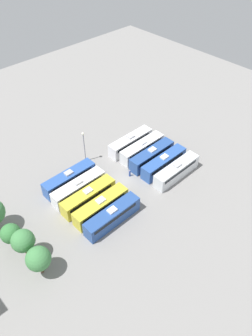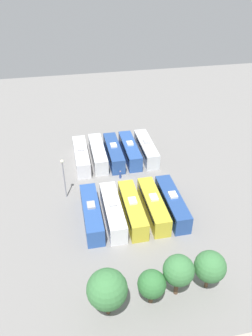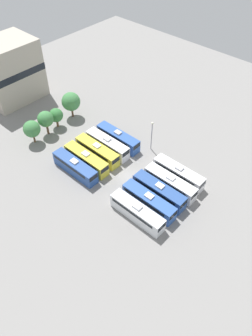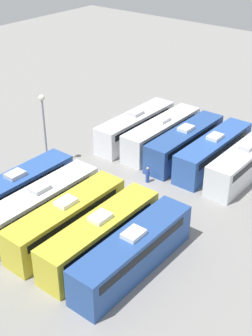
{
  "view_description": "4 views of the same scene",
  "coord_description": "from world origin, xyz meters",
  "px_view_note": "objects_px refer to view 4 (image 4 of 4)",
  "views": [
    {
      "loc": [
        -34.76,
        32.25,
        46.93
      ],
      "look_at": [
        0.0,
        -0.77,
        2.97
      ],
      "focal_mm": 35.0,
      "sensor_mm": 36.0,
      "label": 1
    },
    {
      "loc": [
        8.86,
        46.51,
        35.55
      ],
      "look_at": [
        -0.9,
        -1.31,
        2.48
      ],
      "focal_mm": 35.0,
      "sensor_mm": 36.0,
      "label": 2
    },
    {
      "loc": [
        -35.05,
        -31.8,
        49.61
      ],
      "look_at": [
        -0.42,
        -0.26,
        2.88
      ],
      "focal_mm": 35.0,
      "sensor_mm": 36.0,
      "label": 3
    },
    {
      "loc": [
        -22.29,
        29.33,
        23.51
      ],
      "look_at": [
        0.78,
        0.52,
        2.36
      ],
      "focal_mm": 50.0,
      "sensor_mm": 36.0,
      "label": 4
    }
  ],
  "objects_px": {
    "bus_9": "(17,190)",
    "light_pole": "(44,118)",
    "bus_3": "(162,133)",
    "worker_person": "(148,175)",
    "bus_0": "(245,161)",
    "bus_6": "(101,234)",
    "bus_2": "(185,142)",
    "bus_5": "(133,251)",
    "bus_1": "(213,151)",
    "bus_8": "(41,204)",
    "bus_4": "(135,126)",
    "bus_7": "(67,219)"
  },
  "relations": [
    {
      "from": "bus_9",
      "to": "bus_4",
      "type": "bearing_deg",
      "value": -89.76
    },
    {
      "from": "bus_1",
      "to": "bus_6",
      "type": "xyz_separation_m",
      "value": [
        -0.08,
        17.23,
        0.0
      ]
    },
    {
      "from": "bus_2",
      "to": "bus_3",
      "type": "relative_size",
      "value": 1.0
    },
    {
      "from": "worker_person",
      "to": "light_pole",
      "type": "relative_size",
      "value": 0.21
    },
    {
      "from": "bus_7",
      "to": "bus_1",
      "type": "bearing_deg",
      "value": -100.84
    },
    {
      "from": "bus_6",
      "to": "bus_5",
      "type": "bearing_deg",
      "value": 179.39
    },
    {
      "from": "bus_1",
      "to": "bus_2",
      "type": "distance_m",
      "value": 3.32
    },
    {
      "from": "bus_0",
      "to": "bus_6",
      "type": "distance_m",
      "value": 17.58
    },
    {
      "from": "bus_8",
      "to": "bus_3",
      "type": "bearing_deg",
      "value": -89.9
    },
    {
      "from": "bus_2",
      "to": "bus_6",
      "type": "relative_size",
      "value": 1.0
    },
    {
      "from": "bus_3",
      "to": "bus_2",
      "type": "bearing_deg",
      "value": 175.14
    },
    {
      "from": "bus_8",
      "to": "bus_2",
      "type": "bearing_deg",
      "value": -100.23
    },
    {
      "from": "bus_0",
      "to": "bus_1",
      "type": "distance_m",
      "value": 3.39
    },
    {
      "from": "bus_2",
      "to": "bus_5",
      "type": "bearing_deg",
      "value": 110.83
    },
    {
      "from": "bus_7",
      "to": "bus_8",
      "type": "height_order",
      "value": "same"
    },
    {
      "from": "bus_3",
      "to": "bus_8",
      "type": "height_order",
      "value": "same"
    },
    {
      "from": "bus_5",
      "to": "bus_8",
      "type": "distance_m",
      "value": 9.63
    },
    {
      "from": "bus_3",
      "to": "worker_person",
      "type": "xyz_separation_m",
      "value": [
        -3.19,
        6.86,
        -0.94
      ]
    },
    {
      "from": "bus_3",
      "to": "worker_person",
      "type": "relative_size",
      "value": 7.0
    },
    {
      "from": "worker_person",
      "to": "bus_3",
      "type": "bearing_deg",
      "value": -65.02
    },
    {
      "from": "bus_0",
      "to": "bus_1",
      "type": "bearing_deg",
      "value": 0.71
    },
    {
      "from": "bus_2",
      "to": "bus_7",
      "type": "xyz_separation_m",
      "value": [
        0.01,
        17.29,
        0.0
      ]
    },
    {
      "from": "bus_4",
      "to": "bus_9",
      "type": "xyz_separation_m",
      "value": [
        -0.07,
        16.93,
        0.0
      ]
    },
    {
      "from": "bus_2",
      "to": "bus_7",
      "type": "distance_m",
      "value": 17.29
    },
    {
      "from": "bus_2",
      "to": "bus_7",
      "type": "bearing_deg",
      "value": 89.95
    },
    {
      "from": "bus_1",
      "to": "bus_7",
      "type": "bearing_deg",
      "value": 79.16
    },
    {
      "from": "bus_3",
      "to": "bus_6",
      "type": "bearing_deg",
      "value": 110.59
    },
    {
      "from": "bus_3",
      "to": "worker_person",
      "type": "bearing_deg",
      "value": 114.98
    },
    {
      "from": "bus_0",
      "to": "bus_4",
      "type": "bearing_deg",
      "value": 1.03
    },
    {
      "from": "bus_2",
      "to": "bus_4",
      "type": "xyz_separation_m",
      "value": [
        6.44,
        0.08,
        0.0
      ]
    },
    {
      "from": "bus_7",
      "to": "light_pole",
      "type": "distance_m",
      "value": 12.73
    },
    {
      "from": "bus_0",
      "to": "bus_5",
      "type": "bearing_deg",
      "value": 89.4
    },
    {
      "from": "bus_6",
      "to": "worker_person",
      "type": "height_order",
      "value": "bus_6"
    },
    {
      "from": "bus_0",
      "to": "bus_8",
      "type": "xyz_separation_m",
      "value": [
        9.81,
        17.36,
        0.0
      ]
    },
    {
      "from": "bus_0",
      "to": "bus_5",
      "type": "distance_m",
      "value": 17.3
    },
    {
      "from": "bus_3",
      "to": "bus_8",
      "type": "bearing_deg",
      "value": 90.1
    },
    {
      "from": "bus_6",
      "to": "bus_7",
      "type": "relative_size",
      "value": 1.0
    },
    {
      "from": "bus_2",
      "to": "bus_3",
      "type": "distance_m",
      "value": 3.15
    },
    {
      "from": "bus_2",
      "to": "light_pole",
      "type": "xyz_separation_m",
      "value": [
        9.99,
        10.17,
        3.46
      ]
    },
    {
      "from": "bus_1",
      "to": "bus_3",
      "type": "height_order",
      "value": "same"
    },
    {
      "from": "bus_5",
      "to": "bus_9",
      "type": "height_order",
      "value": "same"
    },
    {
      "from": "bus_9",
      "to": "light_pole",
      "type": "xyz_separation_m",
      "value": [
        3.62,
        -6.84,
        3.46
      ]
    },
    {
      "from": "bus_4",
      "to": "bus_6",
      "type": "distance_m",
      "value": 19.67
    },
    {
      "from": "bus_8",
      "to": "bus_5",
      "type": "bearing_deg",
      "value": -179.68
    },
    {
      "from": "bus_0",
      "to": "light_pole",
      "type": "bearing_deg",
      "value": 31.72
    },
    {
      "from": "bus_3",
      "to": "worker_person",
      "type": "height_order",
      "value": "bus_3"
    },
    {
      "from": "bus_5",
      "to": "light_pole",
      "type": "xyz_separation_m",
      "value": [
        16.52,
        -6.98,
        3.46
      ]
    },
    {
      "from": "bus_4",
      "to": "light_pole",
      "type": "height_order",
      "value": "light_pole"
    },
    {
      "from": "bus_2",
      "to": "worker_person",
      "type": "relative_size",
      "value": 7.0
    },
    {
      "from": "bus_7",
      "to": "bus_8",
      "type": "bearing_deg",
      "value": -1.58
    }
  ]
}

